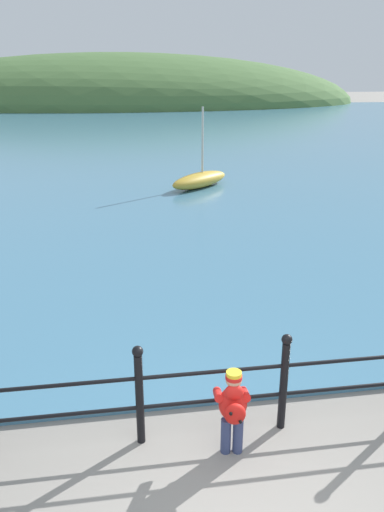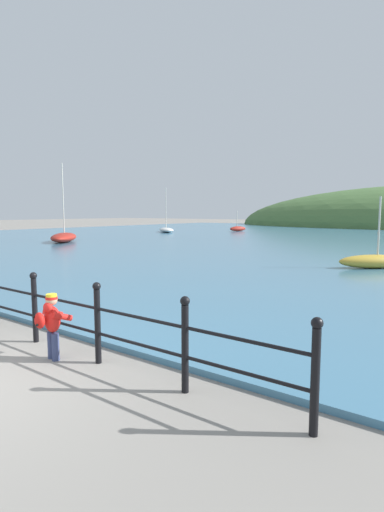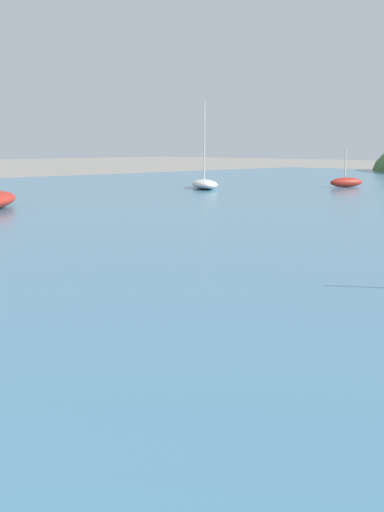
# 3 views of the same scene
# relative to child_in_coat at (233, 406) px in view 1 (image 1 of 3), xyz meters

# --- Properties ---
(water) EXTENTS (80.00, 60.00, 0.10)m
(water) POSITION_rel_child_in_coat_xyz_m (-0.10, 30.83, -0.56)
(water) COLOR teal
(water) RESTS_ON ground
(far_hillside) EXTENTS (62.04, 34.12, 12.48)m
(far_hillside) POSITION_rel_child_in_coat_xyz_m (-0.10, 64.29, -0.61)
(far_hillside) COLOR #476B38
(far_hillside) RESTS_ON ground
(iron_railing) EXTENTS (8.18, 0.12, 1.21)m
(iron_railing) POSITION_rel_child_in_coat_xyz_m (-0.15, 0.33, 0.04)
(iron_railing) COLOR black
(iron_railing) RESTS_ON ground
(child_in_coat) EXTENTS (0.41, 0.55, 1.00)m
(child_in_coat) POSITION_rel_child_in_coat_xyz_m (0.00, 0.00, 0.00)
(child_in_coat) COLOR navy
(child_in_coat) RESTS_ON ground
(boat_blue_hull) EXTENTS (2.54, 2.36, 2.69)m
(boat_blue_hull) POSITION_rel_child_in_coat_xyz_m (1.78, 12.66, -0.24)
(boat_blue_hull) COLOR gold
(boat_blue_hull) RESTS_ON water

